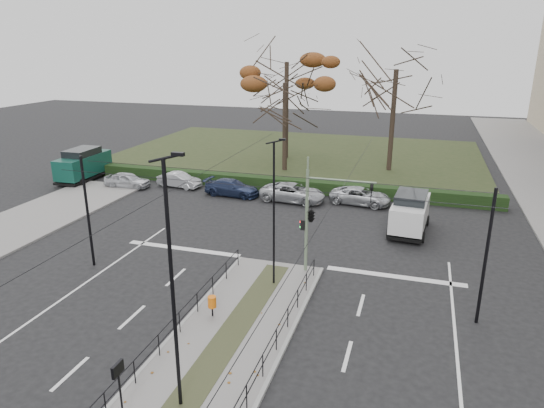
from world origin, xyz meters
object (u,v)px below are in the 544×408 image
Objects in this scene: parked_car_first at (127,180)px; parked_car_fifth at (360,196)px; white_van at (410,212)px; parked_car_third at (232,188)px; info_panel at (118,375)px; streetlamp_median_far at (274,213)px; bare_tree_center at (396,77)px; bare_tree_near at (285,89)px; streetlamp_median_near at (173,287)px; green_van at (83,164)px; parked_car_second at (179,180)px; litter_bin at (212,302)px; rust_tree at (287,62)px; traffic_light at (313,214)px; parked_car_fourth at (293,193)px.

parked_car_first is 19.08m from parked_car_fifth.
parked_car_third is at bearing 164.04° from white_van.
info_panel is 0.46× the size of parked_car_fifth.
streetlamp_median_far is 0.59× the size of bare_tree_center.
streetlamp_median_far is at bearing -122.28° from white_van.
info_panel is at bearing -83.12° from bare_tree_near.
parked_car_third is (-7.55, 13.42, -3.16)m from streetlamp_median_far.
streetlamp_median_near is at bearing 179.58° from parked_car_fifth.
parked_car_second is at bearing 2.49° from green_van.
litter_bin is 0.08× the size of bare_tree_center.
litter_bin is at bearing 103.06° from streetlamp_median_near.
traffic_light is at bearing -71.52° from rust_tree.
streetlamp_median_near reaches higher than parked_car_fifth.
parked_car_fifth reaches higher than parked_car_second.
bare_tree_near is at bearing -163.10° from bare_tree_center.
white_van is at bearing -135.60° from parked_car_fifth.
streetlamp_median_far is 1.94× the size of parked_car_second.
streetlamp_median_far reaches higher than parked_car_fourth.
info_panel is at bearing -105.50° from traffic_light.
green_van is (-19.99, 17.63, 0.62)m from litter_bin.
rust_tree is at bearing -37.64° from parked_car_first.
rust_tree is at bearing 104.47° from streetlamp_median_far.
parked_car_fifth is (4.97, 0.82, -0.06)m from parked_car_fourth.
bare_tree_center reaches higher than info_panel.
bare_tree_center is at bearing -24.34° from parked_car_fourth.
litter_bin is at bearing -41.40° from green_van.
streetlamp_median_near reaches higher than parked_car_fourth.
streetlamp_median_near is at bearing -47.20° from green_van.
info_panel is 21.16m from white_van.
streetlamp_median_far reaches higher than white_van.
info_panel is 0.41× the size of white_van.
traffic_light is 2.43m from streetlamp_median_far.
bare_tree_center is at bearing 23.90° from green_van.
green_van reaches higher than litter_bin.
bare_tree_center is (10.67, -2.15, -1.11)m from rust_tree.
bare_tree_center is (6.24, 11.71, 7.90)m from parked_car_fourth.
white_van reaches higher than info_panel.
rust_tree is at bearing 104.20° from bare_tree_near.
green_van is (-21.22, 22.91, -2.98)m from streetlamp_median_near.
info_panel is at bearing -142.36° from streetlamp_median_near.
parked_car_third is (-5.68, 23.51, -1.10)m from info_panel.
streetlamp_median_near is 37.24m from rust_tree.
traffic_light is 1.10× the size of parked_car_fourth.
streetlamp_median_far is 28.79m from rust_tree.
parked_car_fifth is at bearing -76.98° from parked_car_fourth.
litter_bin is 27.13m from bare_tree_near.
parked_car_first is 0.85× the size of parked_car_fifth.
bare_tree_near reaches higher than green_van.
parked_car_second is 19.28m from white_van.
parked_car_third is 0.41× the size of bare_tree_near.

